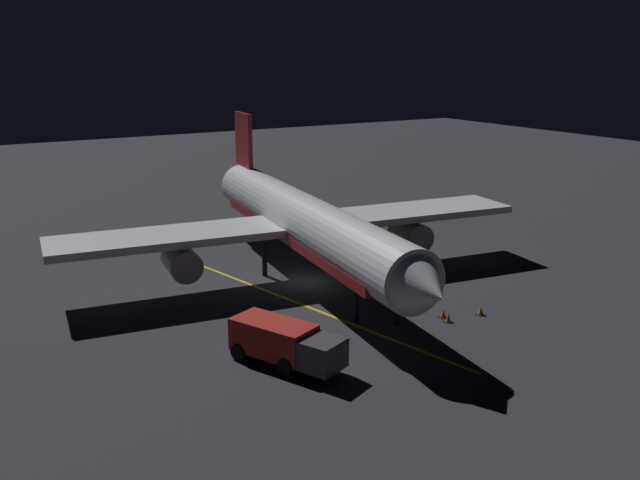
{
  "coord_description": "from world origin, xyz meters",
  "views": [
    {
      "loc": [
        22.5,
        39.83,
        15.52
      ],
      "look_at": [
        0.0,
        2.0,
        3.5
      ],
      "focal_mm": 38.83,
      "sensor_mm": 36.0,
      "label": 1
    }
  ],
  "objects_px": {
    "airliner": "(302,222)",
    "traffic_cone_far": "(406,274)",
    "ground_crew_worker": "(398,311)",
    "baggage_truck": "(284,343)",
    "traffic_cone_near_left": "(448,318)",
    "traffic_cone_under_wing": "(443,314)",
    "catering_truck": "(363,249)",
    "traffic_cone_near_right": "(481,311)"
  },
  "relations": [
    {
      "from": "catering_truck",
      "to": "traffic_cone_near_left",
      "type": "relative_size",
      "value": 11.04
    },
    {
      "from": "catering_truck",
      "to": "ground_crew_worker",
      "type": "relative_size",
      "value": 3.49
    },
    {
      "from": "ground_crew_worker",
      "to": "traffic_cone_near_right",
      "type": "xyz_separation_m",
      "value": [
        -5.33,
        1.33,
        -0.64
      ]
    },
    {
      "from": "catering_truck",
      "to": "traffic_cone_far",
      "type": "height_order",
      "value": "catering_truck"
    },
    {
      "from": "traffic_cone_under_wing",
      "to": "traffic_cone_far",
      "type": "distance_m",
      "value": 7.73
    },
    {
      "from": "airliner",
      "to": "traffic_cone_far",
      "type": "bearing_deg",
      "value": 152.24
    },
    {
      "from": "traffic_cone_near_right",
      "to": "traffic_cone_under_wing",
      "type": "xyz_separation_m",
      "value": [
        2.24,
        -0.85,
        0.0
      ]
    },
    {
      "from": "airliner",
      "to": "traffic_cone_far",
      "type": "xyz_separation_m",
      "value": [
        -6.54,
        3.44,
        -3.93
      ]
    },
    {
      "from": "ground_crew_worker",
      "to": "traffic_cone_far",
      "type": "bearing_deg",
      "value": -130.95
    },
    {
      "from": "traffic_cone_near_left",
      "to": "ground_crew_worker",
      "type": "bearing_deg",
      "value": -22.36
    },
    {
      "from": "ground_crew_worker",
      "to": "traffic_cone_under_wing",
      "type": "bearing_deg",
      "value": 171.11
    },
    {
      "from": "traffic_cone_near_left",
      "to": "traffic_cone_near_right",
      "type": "height_order",
      "value": "same"
    },
    {
      "from": "traffic_cone_near_left",
      "to": "traffic_cone_near_right",
      "type": "distance_m",
      "value": 2.46
    },
    {
      "from": "traffic_cone_near_left",
      "to": "traffic_cone_far",
      "type": "xyz_separation_m",
      "value": [
        -2.97,
        -7.92,
        0.0
      ]
    },
    {
      "from": "baggage_truck",
      "to": "traffic_cone_far",
      "type": "relative_size",
      "value": 11.8
    },
    {
      "from": "ground_crew_worker",
      "to": "traffic_cone_near_left",
      "type": "xyz_separation_m",
      "value": [
        -2.88,
        1.18,
        -0.64
      ]
    },
    {
      "from": "baggage_truck",
      "to": "traffic_cone_far",
      "type": "xyz_separation_m",
      "value": [
        -14.04,
        -8.0,
        -0.91
      ]
    },
    {
      "from": "baggage_truck",
      "to": "catering_truck",
      "type": "distance_m",
      "value": 18.17
    },
    {
      "from": "baggage_truck",
      "to": "traffic_cone_near_left",
      "type": "distance_m",
      "value": 11.1
    },
    {
      "from": "traffic_cone_near_left",
      "to": "traffic_cone_near_right",
      "type": "bearing_deg",
      "value": 176.56
    },
    {
      "from": "catering_truck",
      "to": "traffic_cone_under_wing",
      "type": "xyz_separation_m",
      "value": [
        2.03,
        11.58,
        -0.9
      ]
    },
    {
      "from": "catering_truck",
      "to": "traffic_cone_under_wing",
      "type": "height_order",
      "value": "catering_truck"
    },
    {
      "from": "airliner",
      "to": "traffic_cone_near_left",
      "type": "distance_m",
      "value": 12.54
    },
    {
      "from": "traffic_cone_far",
      "to": "traffic_cone_near_right",
      "type": "bearing_deg",
      "value": 86.32
    },
    {
      "from": "ground_crew_worker",
      "to": "baggage_truck",
      "type": "bearing_deg",
      "value": 8.8
    },
    {
      "from": "catering_truck",
      "to": "ground_crew_worker",
      "type": "xyz_separation_m",
      "value": [
        5.12,
        11.1,
        -0.27
      ]
    },
    {
      "from": "airliner",
      "to": "traffic_cone_near_right",
      "type": "distance_m",
      "value": 13.57
    },
    {
      "from": "ground_crew_worker",
      "to": "traffic_cone_near_left",
      "type": "height_order",
      "value": "ground_crew_worker"
    },
    {
      "from": "airliner",
      "to": "traffic_cone_far",
      "type": "height_order",
      "value": "airliner"
    },
    {
      "from": "traffic_cone_near_left",
      "to": "traffic_cone_under_wing",
      "type": "height_order",
      "value": "same"
    },
    {
      "from": "traffic_cone_near_right",
      "to": "ground_crew_worker",
      "type": "bearing_deg",
      "value": -14.03
    },
    {
      "from": "traffic_cone_near_left",
      "to": "traffic_cone_near_right",
      "type": "relative_size",
      "value": 1.0
    },
    {
      "from": "catering_truck",
      "to": "traffic_cone_near_right",
      "type": "height_order",
      "value": "catering_truck"
    },
    {
      "from": "traffic_cone_near_right",
      "to": "traffic_cone_under_wing",
      "type": "relative_size",
      "value": 1.0
    },
    {
      "from": "baggage_truck",
      "to": "traffic_cone_near_left",
      "type": "relative_size",
      "value": 11.8
    },
    {
      "from": "baggage_truck",
      "to": "traffic_cone_under_wing",
      "type": "xyz_separation_m",
      "value": [
        -11.27,
        -0.79,
        -0.91
      ]
    },
    {
      "from": "airliner",
      "to": "traffic_cone_near_left",
      "type": "height_order",
      "value": "airliner"
    },
    {
      "from": "airliner",
      "to": "ground_crew_worker",
      "type": "xyz_separation_m",
      "value": [
        -0.69,
        10.18,
        -3.29
      ]
    },
    {
      "from": "airliner",
      "to": "traffic_cone_near_right",
      "type": "height_order",
      "value": "airliner"
    },
    {
      "from": "traffic_cone_under_wing",
      "to": "airliner",
      "type": "bearing_deg",
      "value": -70.51
    },
    {
      "from": "baggage_truck",
      "to": "ground_crew_worker",
      "type": "height_order",
      "value": "baggage_truck"
    },
    {
      "from": "traffic_cone_near_left",
      "to": "traffic_cone_under_wing",
      "type": "distance_m",
      "value": 0.73
    }
  ]
}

